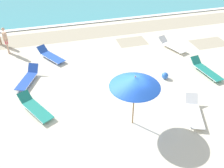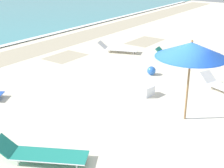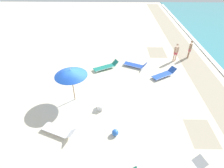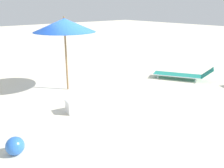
{
  "view_description": "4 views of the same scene",
  "coord_description": "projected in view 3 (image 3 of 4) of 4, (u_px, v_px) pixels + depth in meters",
  "views": [
    {
      "loc": [
        -2.35,
        -8.3,
        7.91
      ],
      "look_at": [
        0.36,
        1.32,
        0.76
      ],
      "focal_mm": 40.0,
      "sensor_mm": 36.0,
      "label": 1
    },
    {
      "loc": [
        -7.65,
        -4.01,
        4.64
      ],
      "look_at": [
        0.43,
        1.83,
        0.66
      ],
      "focal_mm": 50.0,
      "sensor_mm": 36.0,
      "label": 2
    },
    {
      "loc": [
        9.84,
        2.03,
        8.2
      ],
      "look_at": [
        0.08,
        1.81,
        0.9
      ],
      "focal_mm": 28.0,
      "sensor_mm": 36.0,
      "label": 3
    },
    {
      "loc": [
        5.04,
        6.65,
        2.89
      ],
      "look_at": [
        0.65,
        1.56,
        0.74
      ],
      "focal_mm": 40.0,
      "sensor_mm": 36.0,
      "label": 4
    }
  ],
  "objects": [
    {
      "name": "beach_umbrella",
      "position": [
        71.0,
        73.0,
        10.92
      ],
      "size": [
        2.09,
        2.09,
        2.52
      ],
      "color": "olive",
      "rests_on": "ground_plane"
    },
    {
      "name": "sun_lounger_mid_beach_solo",
      "position": [
        136.0,
        65.0,
        15.61
      ],
      "size": [
        1.39,
        2.1,
        0.62
      ],
      "rotation": [
        0.0,
        0.0,
        -0.43
      ],
      "color": "blue",
      "rests_on": "ground_plane"
    },
    {
      "name": "sun_lounger_beside_umbrella",
      "position": [
        164.0,
        74.0,
        14.45
      ],
      "size": [
        1.67,
        2.22,
        0.55
      ],
      "rotation": [
        0.0,
        0.0,
        0.55
      ],
      "color": "blue",
      "rests_on": "ground_plane"
    },
    {
      "name": "sun_lounger_near_water_left",
      "position": [
        106.0,
        66.0,
        15.42
      ],
      "size": [
        1.64,
        2.29,
        0.55
      ],
      "rotation": [
        0.0,
        0.0,
        0.51
      ],
      "color": "#1E8475",
      "rests_on": "ground_plane"
    },
    {
      "name": "beachgoer_shoreline_child",
      "position": [
        190.0,
        48.0,
        16.56
      ],
      "size": [
        0.44,
        0.27,
        1.76
      ],
      "rotation": [
        0.0,
        0.0,
        2.91
      ],
      "color": "#A37A5B",
      "rests_on": "ground_plane"
    },
    {
      "name": "beach_ball",
      "position": [
        115.0,
        132.0,
        9.75
      ],
      "size": [
        0.37,
        0.37,
        0.37
      ],
      "color": "blue",
      "rests_on": "ground_plane"
    },
    {
      "name": "beachgoer_wading_adult",
      "position": [
        176.0,
        51.0,
        16.04
      ],
      "size": [
        0.27,
        0.44,
        1.76
      ],
      "rotation": [
        0.0,
        0.0,
        1.75
      ],
      "color": "tan",
      "rests_on": "ground_plane"
    },
    {
      "name": "sun_lounger_mid_beach_pair_a",
      "position": [
        59.0,
        130.0,
        9.83
      ],
      "size": [
        1.31,
        2.16,
        0.54
      ],
      "rotation": [
        0.0,
        0.0,
        -0.37
      ],
      "color": "white",
      "rests_on": "ground_plane"
    },
    {
      "name": "ground_plane",
      "position": [
        88.0,
        94.0,
        12.87
      ],
      "size": [
        60.0,
        60.0,
        0.16
      ],
      "color": "beige"
    },
    {
      "name": "cooler_box",
      "position": [
        101.0,
        106.0,
        11.41
      ],
      "size": [
        0.56,
        0.44,
        0.37
      ],
      "rotation": [
        0.0,
        0.0,
        2.95
      ],
      "color": "white",
      "rests_on": "ground_plane"
    }
  ]
}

